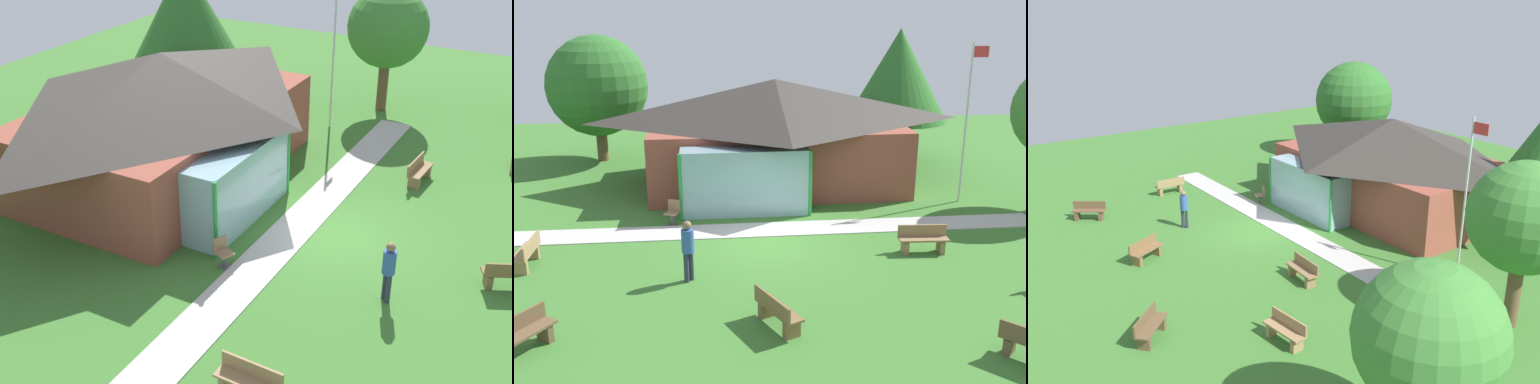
# 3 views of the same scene
# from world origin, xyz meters

# --- Properties ---
(ground_plane) EXTENTS (44.00, 44.00, 0.00)m
(ground_plane) POSITION_xyz_m (0.00, 0.00, 0.00)
(ground_plane) COLOR #3D752D
(pavilion) EXTENTS (11.17, 8.19, 4.40)m
(pavilion) POSITION_xyz_m (0.99, 6.69, 2.28)
(pavilion) COLOR brown
(pavilion) RESTS_ON ground_plane
(footpath) EXTENTS (19.13, 1.40, 0.03)m
(footpath) POSITION_xyz_m (0.00, 1.16, 0.01)
(footpath) COLOR #BCB7B2
(footpath) RESTS_ON ground_plane
(flagpole) EXTENTS (0.64, 0.08, 6.02)m
(flagpole) POSITION_xyz_m (7.87, 3.43, 3.30)
(flagpole) COLOR silver
(flagpole) RESTS_ON ground_plane
(bench_lawn_far_right) EXTENTS (1.54, 0.59, 0.84)m
(bench_lawn_far_right) POSITION_xyz_m (7.43, -4.05, 0.40)
(bench_lawn_far_right) COLOR #9E7A51
(bench_lawn_far_right) RESTS_ON ground_plane
(bench_front_left) EXTENTS (1.23, 1.47, 0.84)m
(bench_front_left) POSITION_xyz_m (-5.90, -5.62, 0.40)
(bench_front_left) COLOR brown
(bench_front_left) RESTS_ON ground_plane
(bench_front_right) EXTENTS (1.34, 1.40, 0.84)m
(bench_front_right) POSITION_xyz_m (4.89, -7.26, 0.40)
(bench_front_right) COLOR brown
(bench_front_right) RESTS_ON ground_plane
(bench_mid_left) EXTENTS (0.48, 1.51, 0.84)m
(bench_mid_left) POSITION_xyz_m (-7.05, -1.02, 0.40)
(bench_mid_left) COLOR #9E7A51
(bench_mid_left) RESTS_ON ground_plane
(bench_mid_right) EXTENTS (1.53, 0.54, 0.84)m
(bench_mid_right) POSITION_xyz_m (4.66, -1.25, 0.40)
(bench_mid_right) COLOR olive
(bench_mid_right) RESTS_ON ground_plane
(bench_front_center) EXTENTS (1.04, 1.54, 0.84)m
(bench_front_center) POSITION_xyz_m (-0.31, -5.20, 0.40)
(bench_front_center) COLOR brown
(bench_front_center) RESTS_ON ground_plane
(patio_chair_west) EXTENTS (0.58, 0.58, 0.86)m
(patio_chair_west) POSITION_xyz_m (-3.05, 2.04, 0.42)
(patio_chair_west) COLOR #8C6B4C
(patio_chair_west) RESTS_ON ground_plane
(visitor_strolling_lawn) EXTENTS (0.34, 0.34, 1.74)m
(visitor_strolling_lawn) POSITION_xyz_m (-2.40, -2.48, 1.02)
(visitor_strolling_lawn) COLOR #2D3347
(visitor_strolling_lawn) RESTS_ON ground_plane
(tree_far_east) EXTENTS (3.29, 3.29, 4.80)m
(tree_far_east) POSITION_xyz_m (12.81, -4.28, 3.13)
(tree_far_east) COLOR brown
(tree_far_east) RESTS_ON ground_plane
(tree_east_hedge) EXTENTS (3.41, 3.41, 5.35)m
(tree_east_hedge) POSITION_xyz_m (10.79, 2.24, 3.61)
(tree_east_hedge) COLOR brown
(tree_east_hedge) RESTS_ON ground_plane
(tree_behind_pavilion_left) EXTENTS (4.76, 4.76, 6.03)m
(tree_behind_pavilion_left) POSITION_xyz_m (-6.90, 11.61, 3.63)
(tree_behind_pavilion_left) COLOR brown
(tree_behind_pavilion_left) RESTS_ON ground_plane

